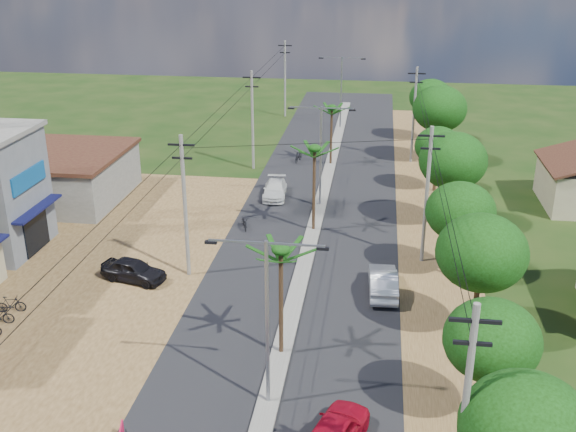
{
  "coord_description": "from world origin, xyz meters",
  "views": [
    {
      "loc": [
        4.25,
        -24.54,
        19.02
      ],
      "look_at": [
        -1.19,
        15.21,
        3.0
      ],
      "focal_mm": 42.0,
      "sensor_mm": 36.0,
      "label": 1
    }
  ],
  "objects": [
    {
      "name": "ground",
      "position": [
        0.0,
        0.0,
        0.0
      ],
      "size": [
        160.0,
        160.0,
        0.0
      ],
      "primitive_type": "plane",
      "color": "black",
      "rests_on": "ground"
    },
    {
      "name": "road",
      "position": [
        0.0,
        15.0,
        0.02
      ],
      "size": [
        12.0,
        110.0,
        0.04
      ],
      "primitive_type": "cube",
      "color": "black",
      "rests_on": "ground"
    },
    {
      "name": "median",
      "position": [
        0.0,
        18.0,
        0.09
      ],
      "size": [
        1.0,
        90.0,
        0.18
      ],
      "primitive_type": "cube",
      "color": "#605E56",
      "rests_on": "ground"
    },
    {
      "name": "dirt_lot_west",
      "position": [
        -15.0,
        8.0,
        0.02
      ],
      "size": [
        18.0,
        46.0,
        0.04
      ],
      "primitive_type": "cube",
      "color": "#513C1C",
      "rests_on": "ground"
    },
    {
      "name": "dirt_shoulder_east",
      "position": [
        8.5,
        15.0,
        0.01
      ],
      "size": [
        5.0,
        90.0,
        0.03
      ],
      "primitive_type": "cube",
      "color": "#513C1C",
      "rests_on": "ground"
    },
    {
      "name": "low_shed",
      "position": [
        -21.0,
        24.0,
        1.97
      ],
      "size": [
        10.4,
        10.4,
        3.95
      ],
      "color": "#605E56",
      "rests_on": "ground"
    },
    {
      "name": "tree_east_a",
      "position": [
        9.5,
        -6.0,
        4.49
      ],
      "size": [
        4.4,
        4.4,
        6.37
      ],
      "color": "black",
      "rests_on": "ground"
    },
    {
      "name": "tree_east_b",
      "position": [
        9.3,
        0.0,
        4.11
      ],
      "size": [
        4.0,
        4.0,
        5.83
      ],
      "color": "black",
      "rests_on": "ground"
    },
    {
      "name": "tree_east_c",
      "position": [
        9.7,
        7.0,
        4.86
      ],
      "size": [
        4.6,
        4.6,
        6.83
      ],
      "color": "black",
      "rests_on": "ground"
    },
    {
      "name": "tree_east_d",
      "position": [
        9.4,
        14.0,
        4.34
      ],
      "size": [
        4.2,
        4.2,
        6.13
      ],
      "color": "black",
      "rests_on": "ground"
    },
    {
      "name": "tree_east_e",
      "position": [
        9.6,
        22.0,
        5.09
      ],
      "size": [
        4.8,
        4.8,
        7.14
      ],
      "color": "black",
      "rests_on": "ground"
    },
    {
      "name": "tree_east_f",
      "position": [
        9.2,
        30.0,
        3.89
      ],
      "size": [
        3.8,
        3.8,
        5.52
      ],
      "color": "black",
      "rests_on": "ground"
    },
    {
      "name": "tree_east_g",
      "position": [
        9.8,
        38.0,
        5.24
      ],
      "size": [
        5.0,
        5.0,
        7.38
      ],
      "color": "black",
      "rests_on": "ground"
    },
    {
      "name": "tree_east_h",
      "position": [
        9.5,
        46.0,
        4.64
      ],
      "size": [
        4.4,
        4.4,
        6.52
      ],
      "color": "black",
      "rests_on": "ground"
    },
    {
      "name": "palm_median_near",
      "position": [
        0.0,
        4.0,
        5.54
      ],
      "size": [
        2.0,
        2.0,
        6.15
      ],
      "color": "black",
      "rests_on": "ground"
    },
    {
      "name": "palm_median_mid",
      "position": [
        0.0,
        20.0,
        5.9
      ],
      "size": [
        2.0,
        2.0,
        6.55
      ],
      "color": "black",
      "rests_on": "ground"
    },
    {
      "name": "palm_median_far",
      "position": [
        0.0,
        36.0,
        5.26
      ],
      "size": [
        2.0,
        2.0,
        5.85
      ],
      "color": "black",
      "rests_on": "ground"
    },
    {
      "name": "streetlight_near",
      "position": [
        0.0,
        0.0,
        4.79
      ],
      "size": [
        5.1,
        0.18,
        8.0
      ],
      "color": "gray",
      "rests_on": "ground"
    },
    {
      "name": "streetlight_mid",
      "position": [
        0.0,
        25.0,
        4.79
      ],
      "size": [
        5.1,
        0.18,
        8.0
      ],
      "color": "gray",
      "rests_on": "ground"
    },
    {
      "name": "streetlight_far",
      "position": [
        0.0,
        50.0,
        4.79
      ],
      "size": [
        5.1,
        0.18,
        8.0
      ],
      "color": "gray",
      "rests_on": "ground"
    },
    {
      "name": "utility_pole_w_b",
      "position": [
        -7.0,
        12.0,
        4.76
      ],
      "size": [
        1.6,
        0.24,
        9.0
      ],
      "color": "#605E56",
      "rests_on": "ground"
    },
    {
      "name": "utility_pole_w_c",
      "position": [
        -7.0,
        34.0,
        4.76
      ],
      "size": [
        1.6,
        0.24,
        9.0
      ],
      "color": "#605E56",
      "rests_on": "ground"
    },
    {
      "name": "utility_pole_w_d",
      "position": [
        -7.0,
        55.0,
        4.76
      ],
      "size": [
        1.6,
        0.24,
        9.0
      ],
      "color": "#605E56",
      "rests_on": "ground"
    },
    {
      "name": "utility_pole_e_a",
      "position": [
        7.5,
        -6.0,
        4.76
      ],
      "size": [
        1.6,
        0.24,
        9.0
      ],
      "color": "#605E56",
      "rests_on": "ground"
    },
    {
      "name": "utility_pole_e_b",
      "position": [
        7.5,
        16.0,
        4.76
      ],
      "size": [
        1.6,
        0.24,
        9.0
      ],
      "color": "#605E56",
      "rests_on": "ground"
    },
    {
      "name": "utility_pole_e_c",
      "position": [
        7.5,
        38.0,
        4.76
      ],
      "size": [
        1.6,
        0.24,
        9.0
      ],
      "color": "#605E56",
      "rests_on": "ground"
    },
    {
      "name": "car_silver_mid",
      "position": [
        5.0,
        11.17,
        0.75
      ],
      "size": [
        1.81,
        4.63,
        1.5
      ],
      "primitive_type": "imported",
      "rotation": [
        0.0,
        0.0,
        3.19
      ],
      "color": "#ACB0B4",
      "rests_on": "ground"
    },
    {
      "name": "car_white_far",
      "position": [
        -3.83,
        26.63,
        0.64
      ],
      "size": [
        2.11,
        4.52,
        1.28
      ],
      "primitive_type": "imported",
      "rotation": [
        0.0,
        0.0,
        0.07
      ],
      "color": "beige",
      "rests_on": "ground"
    },
    {
      "name": "car_parked_dark",
      "position": [
        -10.1,
        10.74,
        0.7
      ],
      "size": [
        4.38,
        2.63,
        1.4
      ],
      "primitive_type": "imported",
      "rotation": [
        0.0,
        0.0,
        1.32
      ],
      "color": "black",
      "rests_on": "ground"
    },
    {
      "name": "moto_rider_west_a",
      "position": [
        -5.0,
        19.73,
        0.48
      ],
      "size": [
        1.17,
        1.92,
        0.95
      ],
      "primitive_type": "imported",
      "rotation": [
        0.0,
        0.0,
        0.32
      ],
      "color": "black",
      "rests_on": "ground"
    },
    {
      "name": "moto_rider_west_b",
      "position": [
        -3.11,
        36.59,
        0.57
      ],
      "size": [
        0.91,
        1.98,
        1.15
      ],
      "primitive_type": "imported",
      "rotation": [
        0.0,
        0.0,
        -0.2
      ],
      "color": "black",
      "rests_on": "ground"
    }
  ]
}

